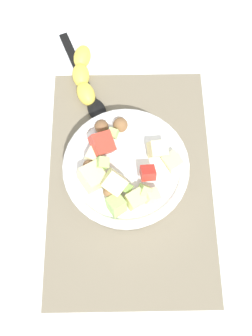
% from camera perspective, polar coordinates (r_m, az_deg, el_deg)
% --- Properties ---
extents(ground_plane, '(2.40, 2.40, 0.00)m').
position_cam_1_polar(ground_plane, '(0.68, 0.66, -1.97)').
color(ground_plane, silver).
extents(placemat, '(0.48, 0.32, 0.01)m').
position_cam_1_polar(placemat, '(0.68, 0.67, -1.89)').
color(placemat, '#756B56').
rests_on(placemat, ground_plane).
extents(salad_bowl, '(0.23, 0.23, 0.12)m').
position_cam_1_polar(salad_bowl, '(0.64, -0.08, -0.27)').
color(salad_bowl, white).
rests_on(salad_bowl, placemat).
extents(serving_spoon, '(0.23, 0.11, 0.01)m').
position_cam_1_polar(serving_spoon, '(0.76, -6.21, 12.48)').
color(serving_spoon, black).
rests_on(serving_spoon, placemat).
extents(banana_whole, '(0.15, 0.06, 0.04)m').
position_cam_1_polar(banana_whole, '(0.77, -7.02, 14.79)').
color(banana_whole, yellow).
rests_on(banana_whole, ground_plane).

